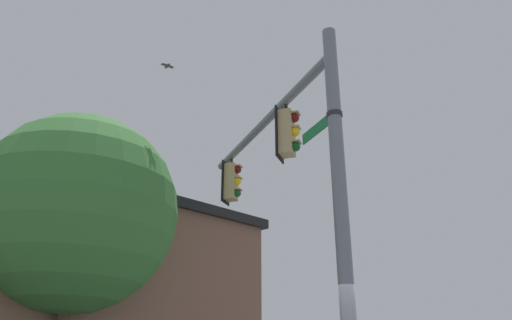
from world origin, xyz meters
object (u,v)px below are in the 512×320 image
(street_name_sign, at_px, (325,123))
(bird_flying, at_px, (167,66))
(traffic_light_mid_inner, at_px, (232,182))
(traffic_light_nearest_pole, at_px, (288,133))

(street_name_sign, distance_m, bird_flying, 5.81)
(traffic_light_mid_inner, xyz_separation_m, bird_flying, (2.12, -1.09, 2.78))
(traffic_light_mid_inner, xyz_separation_m, street_name_sign, (3.72, 3.45, -0.47))
(traffic_light_nearest_pole, distance_m, traffic_light_mid_inner, 3.50)
(traffic_light_nearest_pole, height_order, traffic_light_mid_inner, same)
(bird_flying, bearing_deg, street_name_sign, 70.52)
(traffic_light_nearest_pole, relative_size, bird_flying, 3.88)
(traffic_light_mid_inner, height_order, street_name_sign, traffic_light_mid_inner)
(traffic_light_nearest_pole, height_order, street_name_sign, traffic_light_nearest_pole)
(bird_flying, bearing_deg, traffic_light_nearest_pole, 82.75)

